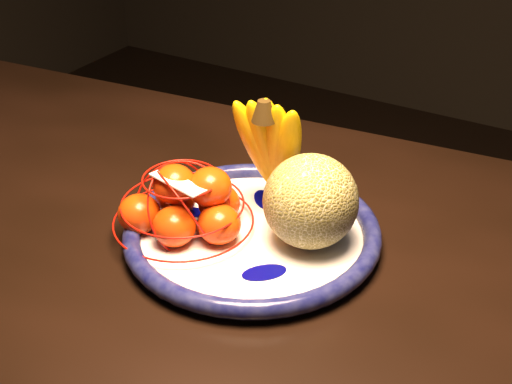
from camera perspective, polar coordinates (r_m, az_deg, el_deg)
The scene contains 6 objects.
dining_table at distance 0.92m, azimuth -3.12°, elevation -10.61°, with size 1.59×1.04×0.75m.
fruit_bowl at distance 0.92m, azimuth -0.32°, elevation -3.30°, with size 0.33×0.33×0.03m.
cantaloupe at distance 0.88m, azimuth 4.39°, elevation -0.74°, with size 0.12×0.12×0.12m, color olive.
banana_bunch at distance 0.93m, azimuth 1.37°, elevation 3.79°, with size 0.12×0.12×0.18m.
mandarin_bag at distance 0.91m, azimuth -5.59°, elevation -1.09°, with size 0.21×0.21×0.12m.
price_tag at distance 0.88m, azimuth -6.26°, elevation 0.77°, with size 0.07×0.03×0.00m, color white.
Camera 1 is at (0.42, -0.52, 1.29)m, focal length 50.00 mm.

